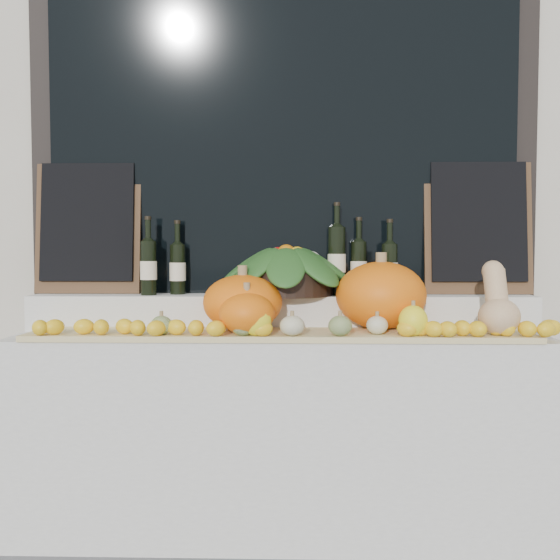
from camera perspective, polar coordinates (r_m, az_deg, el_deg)
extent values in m
cube|color=beige|center=(3.59, 0.34, 19.02)|extent=(7.00, 0.90, 4.50)
cube|color=black|center=(3.07, 0.17, 15.05)|extent=(2.40, 0.04, 2.10)
cube|color=black|center=(3.04, 0.16, 15.17)|extent=(2.20, 0.02, 2.00)
cube|color=silver|center=(2.85, 0.04, -13.71)|extent=(2.30, 0.55, 0.88)
cube|color=silver|center=(2.89, 0.11, -2.93)|extent=(2.30, 0.25, 0.16)
cube|color=tan|center=(2.63, -0.03, -5.02)|extent=(2.10, 0.32, 0.02)
ellipsoid|color=orange|center=(2.67, -3.44, -2.06)|extent=(0.34, 0.34, 0.24)
ellipsoid|color=orange|center=(2.74, 9.21, -1.38)|extent=(0.47, 0.47, 0.29)
ellipsoid|color=orange|center=(2.54, -3.05, -3.06)|extent=(0.26, 0.26, 0.17)
ellipsoid|color=tan|center=(2.67, 19.40, -3.17)|extent=(0.17, 0.17, 0.15)
cylinder|color=tan|center=(2.71, 19.12, -0.75)|extent=(0.09, 0.14, 0.18)
sphere|color=tan|center=(2.74, 18.89, 0.77)|extent=(0.09, 0.09, 0.09)
ellipsoid|color=#305B1B|center=(2.51, 5.52, -4.19)|extent=(0.10, 0.10, 0.08)
cylinder|color=#8E764D|center=(2.50, 5.53, -3.01)|extent=(0.02, 0.02, 0.02)
ellipsoid|color=#305B1B|center=(2.51, -3.38, -3.98)|extent=(0.11, 0.11, 0.10)
cylinder|color=#8E764D|center=(2.51, -3.38, -2.63)|extent=(0.02, 0.02, 0.02)
ellipsoid|color=beige|center=(2.50, 1.12, -4.20)|extent=(0.10, 0.10, 0.08)
cylinder|color=#8E764D|center=(2.50, 1.12, -3.02)|extent=(0.02, 0.02, 0.02)
ellipsoid|color=yellow|center=(2.50, -2.21, -3.55)|extent=(0.12, 0.12, 0.14)
cylinder|color=#8E764D|center=(2.50, -2.22, -1.73)|extent=(0.02, 0.02, 0.02)
ellipsoid|color=beige|center=(2.57, 8.88, -4.10)|extent=(0.09, 0.09, 0.08)
cylinder|color=#8E764D|center=(2.57, 8.88, -3.02)|extent=(0.02, 0.02, 0.02)
ellipsoid|color=yellow|center=(2.56, 12.08, -3.64)|extent=(0.12, 0.12, 0.12)
cylinder|color=#8E764D|center=(2.55, 12.09, -2.03)|extent=(0.02, 0.02, 0.02)
ellipsoid|color=#305B1B|center=(2.58, -10.79, -4.08)|extent=(0.09, 0.09, 0.08)
cylinder|color=#8E764D|center=(2.57, -10.80, -2.98)|extent=(0.02, 0.02, 0.02)
cylinder|color=black|center=(2.87, 0.58, -0.25)|extent=(0.43, 0.43, 0.11)
cylinder|color=black|center=(2.92, -11.93, 1.07)|extent=(0.07, 0.07, 0.25)
cylinder|color=black|center=(2.92, -11.97, 4.47)|extent=(0.03, 0.03, 0.10)
cylinder|color=#EDE0C5|center=(2.92, -11.93, 0.87)|extent=(0.08, 0.08, 0.08)
cylinder|color=black|center=(2.92, -11.98, 5.57)|extent=(0.03, 0.03, 0.02)
cylinder|color=black|center=(2.95, -9.34, 0.95)|extent=(0.07, 0.07, 0.23)
cylinder|color=black|center=(2.95, -9.36, 4.17)|extent=(0.03, 0.03, 0.10)
cylinder|color=#EDE0C5|center=(2.95, -9.33, 0.76)|extent=(0.08, 0.08, 0.08)
cylinder|color=black|center=(2.95, -9.37, 5.26)|extent=(0.03, 0.03, 0.02)
cylinder|color=black|center=(2.90, 5.21, 1.75)|extent=(0.08, 0.08, 0.31)
cylinder|color=black|center=(2.90, 5.23, 5.83)|extent=(0.03, 0.03, 0.10)
cylinder|color=#EDE0C5|center=(2.90, 5.21, 1.55)|extent=(0.08, 0.08, 0.08)
cylinder|color=black|center=(2.91, 5.23, 6.93)|extent=(0.03, 0.03, 0.02)
cylinder|color=black|center=(2.92, 7.20, 1.08)|extent=(0.07, 0.07, 0.25)
cylinder|color=black|center=(2.92, 7.22, 4.47)|extent=(0.03, 0.03, 0.10)
cylinder|color=#EDE0C5|center=(2.92, 7.20, 0.89)|extent=(0.08, 0.08, 0.08)
cylinder|color=black|center=(2.92, 7.23, 5.57)|extent=(0.03, 0.03, 0.02)
cylinder|color=black|center=(2.90, 9.97, 0.95)|extent=(0.07, 0.07, 0.23)
cylinder|color=black|center=(2.90, 10.00, 4.25)|extent=(0.03, 0.03, 0.10)
cylinder|color=#EDE0C5|center=(2.90, 9.97, 0.75)|extent=(0.08, 0.08, 0.08)
cylinder|color=black|center=(2.91, 10.01, 5.35)|extent=(0.03, 0.03, 0.02)
cube|color=#4C331E|center=(3.11, -17.12, 4.53)|extent=(0.50, 0.08, 0.62)
cube|color=black|center=(3.10, -17.22, 5.09)|extent=(0.44, 0.08, 0.56)
cube|color=#4C331E|center=(3.07, 17.64, 4.54)|extent=(0.50, 0.08, 0.62)
cube|color=black|center=(3.06, 17.72, 5.11)|extent=(0.44, 0.08, 0.56)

